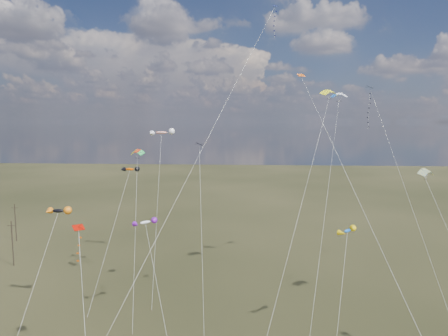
# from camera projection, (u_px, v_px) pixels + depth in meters

# --- Properties ---
(utility_pole_near) EXTENTS (1.40, 0.20, 8.00)m
(utility_pole_near) POSITION_uv_depth(u_px,v_px,m) (12.00, 243.00, 69.81)
(utility_pole_near) COLOR black
(utility_pole_near) RESTS_ON ground
(utility_pole_far) EXTENTS (1.40, 0.20, 8.00)m
(utility_pole_far) POSITION_uv_depth(u_px,v_px,m) (15.00, 222.00, 84.23)
(utility_pole_far) COLOR black
(utility_pole_far) RESTS_ON ground
(diamond_black_high) EXTENTS (7.84, 15.82, 30.91)m
(diamond_black_high) POSITION_uv_depth(u_px,v_px,m) (372.00, 116.00, 63.15)
(diamond_black_high) COLOR black
(diamond_black_high) RESTS_ON ground
(diamond_navy_tall) EXTENTS (19.94, 30.72, 42.87)m
(diamond_navy_tall) POSITION_uv_depth(u_px,v_px,m) (262.00, 44.00, 58.29)
(diamond_navy_tall) COLOR #111C4E
(diamond_navy_tall) RESTS_ON ground
(diamond_black_mid) EXTENTS (2.68, 13.59, 22.45)m
(diamond_black_mid) POSITION_uv_depth(u_px,v_px,m) (200.00, 189.00, 50.31)
(diamond_black_mid) COLOR black
(diamond_black_mid) RESTS_ON ground
(diamond_red_low) EXTENTS (4.67, 8.59, 15.13)m
(diamond_red_low) POSITION_uv_depth(u_px,v_px,m) (80.00, 252.00, 38.65)
(diamond_red_low) COLOR #A70B01
(diamond_red_low) RESTS_ON ground
(diamond_orange_center) EXTENTS (11.16, 24.25, 30.60)m
(diamond_orange_center) POSITION_uv_depth(u_px,v_px,m) (348.00, 177.00, 38.01)
(diamond_orange_center) COLOR #DF5912
(diamond_orange_center) RESTS_ON ground
(parafoil_yellow) EXTENTS (11.54, 20.98, 30.20)m
(parafoil_yellow) POSITION_uv_depth(u_px,v_px,m) (329.00, 92.00, 56.88)
(parafoil_yellow) COLOR yellow
(parafoil_yellow) RESTS_ON ground
(parafoil_blue_white) EXTENTS (8.08, 20.81, 30.02)m
(parafoil_blue_white) POSITION_uv_depth(u_px,v_px,m) (339.00, 95.00, 60.89)
(parafoil_blue_white) COLOR blue
(parafoil_blue_white) RESTS_ON ground
(parafoil_striped) EXTENTS (6.24, 11.86, 19.76)m
(parafoil_striped) POSITION_uv_depth(u_px,v_px,m) (426.00, 171.00, 49.82)
(parafoil_striped) COLOR yellow
(parafoil_striped) RESTS_ON ground
(parafoil_tricolor) EXTENTS (3.78, 13.42, 21.61)m
(parafoil_tricolor) POSITION_uv_depth(u_px,v_px,m) (137.00, 152.00, 57.20)
(parafoil_tricolor) COLOR yellow
(parafoil_tricolor) RESTS_ON ground
(novelty_black_orange) EXTENTS (2.97, 10.05, 14.18)m
(novelty_black_orange) POSITION_uv_depth(u_px,v_px,m) (58.00, 211.00, 52.18)
(novelty_black_orange) COLOR black
(novelty_black_orange) RESTS_ON ground
(novelty_orange_black) EXTENTS (3.36, 14.90, 18.18)m
(novelty_orange_black) POSITION_uv_depth(u_px,v_px,m) (130.00, 170.00, 63.20)
(novelty_orange_black) COLOR #EE5100
(novelty_orange_black) RESTS_ON ground
(novelty_white_purple) EXTENTS (6.13, 9.62, 13.19)m
(novelty_white_purple) POSITION_uv_depth(u_px,v_px,m) (145.00, 223.00, 49.54)
(novelty_white_purple) COLOR white
(novelty_white_purple) RESTS_ON ground
(novelty_redwhite_stripe) EXTENTS (4.46, 18.69, 24.02)m
(novelty_redwhite_stripe) POSITION_uv_depth(u_px,v_px,m) (161.00, 133.00, 68.52)
(novelty_redwhite_stripe) COLOR red
(novelty_redwhite_stripe) RESTS_ON ground
(novelty_blue_yellow) EXTENTS (3.90, 8.37, 13.38)m
(novelty_blue_yellow) POSITION_uv_depth(u_px,v_px,m) (347.00, 231.00, 45.07)
(novelty_blue_yellow) COLOR blue
(novelty_blue_yellow) RESTS_ON ground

